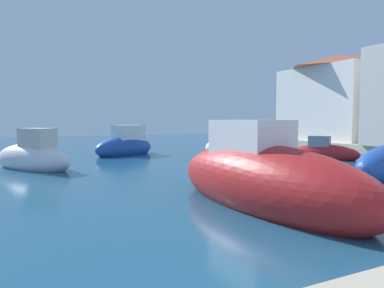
% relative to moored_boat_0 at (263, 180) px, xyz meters
% --- Properties ---
extents(moored_boat_0, '(2.30, 6.45, 2.38)m').
position_rel_moored_boat_0_xyz_m(moored_boat_0, '(0.00, 0.00, 0.00)').
color(moored_boat_0, '#B21E1E').
rests_on(moored_boat_0, ground).
extents(moored_boat_2, '(2.72, 3.30, 1.37)m').
position_rel_moored_boat_0_xyz_m(moored_boat_2, '(8.73, 6.43, -0.26)').
color(moored_boat_2, '#B21E1E').
rests_on(moored_boat_2, ground).
extents(moored_boat_4, '(4.20, 3.14, 1.94)m').
position_rel_moored_boat_0_xyz_m(moored_boat_4, '(0.50, 13.00, -0.09)').
color(moored_boat_4, '#1E479E').
rests_on(moored_boat_4, ground).
extents(moored_boat_5, '(3.45, 4.38, 1.92)m').
position_rel_moored_boat_0_xyz_m(moored_boat_5, '(-4.42, 9.08, -0.13)').
color(moored_boat_5, white).
rests_on(moored_boat_5, ground).
extents(moored_boat_6, '(3.08, 4.19, 1.30)m').
position_rel_moored_boat_0_xyz_m(moored_boat_6, '(3.19, 5.87, -0.22)').
color(moored_boat_6, white).
rests_on(moored_boat_6, ground).
extents(moored_boat_7, '(2.12, 3.67, 1.53)m').
position_rel_moored_boat_0_xyz_m(moored_boat_7, '(5.58, 10.38, -0.18)').
color(moored_boat_7, white).
rests_on(moored_boat_7, ground).
extents(waterfront_building_annex, '(5.31, 7.48, 6.01)m').
position_rel_moored_boat_0_xyz_m(waterfront_building_annex, '(15.77, 12.11, 2.97)').
color(waterfront_building_annex, white).
rests_on(waterfront_building_annex, quay_promenade).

